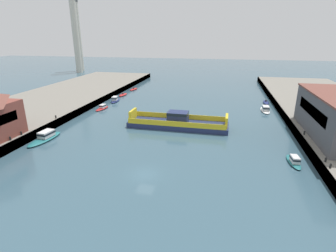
# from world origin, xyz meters

# --- Properties ---
(ground_plane) EXTENTS (400.00, 400.00, 0.00)m
(ground_plane) POSITION_xyz_m (0.00, 0.00, 0.00)
(ground_plane) COLOR #385666
(quay_left) EXTENTS (28.00, 140.00, 1.76)m
(quay_left) POSITION_xyz_m (-38.41, 20.00, 0.88)
(quay_left) COLOR gray
(quay_left) RESTS_ON ground
(chain_ferry) EXTENTS (21.59, 5.98, 3.51)m
(chain_ferry) POSITION_xyz_m (1.05, 21.22, 1.07)
(chain_ferry) COLOR navy
(chain_ferry) RESTS_ON ground
(moored_boat_near_left) EXTENTS (2.34, 7.27, 1.48)m
(moored_boat_near_left) POSITION_xyz_m (21.38, 38.69, 0.57)
(moored_boat_near_left) COLOR white
(moored_boat_near_left) RESTS_ON ground
(moored_boat_near_right) EXTENTS (2.01, 5.45, 1.35)m
(moored_boat_near_right) POSITION_xyz_m (21.74, 8.11, 0.51)
(moored_boat_near_right) COLOR #237075
(moored_boat_near_right) RESTS_ON ground
(moored_boat_mid_left) EXTENTS (1.64, 5.26, 1.09)m
(moored_boat_mid_left) POSITION_xyz_m (22.69, 47.60, 0.31)
(moored_boat_mid_left) COLOR navy
(moored_boat_mid_left) RESTS_ON ground
(moored_boat_mid_right) EXTENTS (3.18, 8.51, 1.66)m
(moored_boat_mid_right) POSITION_xyz_m (-22.45, 8.75, 0.62)
(moored_boat_mid_right) COLOR #237075
(moored_boat_mid_right) RESTS_ON ground
(moored_boat_far_left) EXTENTS (2.19, 5.31, 1.01)m
(moored_boat_far_left) POSITION_xyz_m (-22.09, 58.68, 0.27)
(moored_boat_far_left) COLOR red
(moored_boat_far_left) RESTS_ON ground
(moored_boat_far_right) EXTENTS (2.02, 5.12, 1.05)m
(moored_boat_far_right) POSITION_xyz_m (-22.38, 48.82, 0.29)
(moored_boat_far_right) COLOR red
(moored_boat_far_right) RESTS_ON ground
(moored_boat_upstream_a) EXTENTS (2.80, 6.74, 1.56)m
(moored_boat_upstream_a) POSITION_xyz_m (-21.68, 40.61, 0.59)
(moored_boat_upstream_a) COLOR navy
(moored_boat_upstream_a) RESTS_ON ground
(moored_boat_upstream_b) EXTENTS (2.37, 5.61, 1.23)m
(moored_boat_upstream_b) POSITION_xyz_m (-21.59, 31.57, 0.46)
(moored_boat_upstream_b) COLOR red
(moored_boat_upstream_b) RESTS_ON ground
(bollard_left_mid) EXTENTS (0.32, 0.32, 0.71)m
(bollard_left_mid) POSITION_xyz_m (-25.25, 3.50, 2.15)
(bollard_left_mid) COLOR black
(bollard_left_mid) RESTS_ON quay_left
(bollard_right_mid) EXTENTS (0.32, 0.32, 0.71)m
(bollard_right_mid) POSITION_xyz_m (25.25, 4.00, 2.15)
(bollard_right_mid) COLOR black
(bollard_right_mid) RESTS_ON quay_right
(bollard_left_aft) EXTENTS (0.32, 0.32, 0.71)m
(bollard_left_aft) POSITION_xyz_m (-25.25, 6.15, 2.15)
(bollard_left_aft) COLOR black
(bollard_left_aft) RESTS_ON quay_left
(bollard_right_aft) EXTENTS (0.32, 0.32, 0.71)m
(bollard_right_aft) POSITION_xyz_m (25.25, 5.90, 2.15)
(bollard_right_aft) COLOR black
(bollard_right_aft) RESTS_ON quay_right
(bollard_left_far) EXTENTS (0.32, 0.32, 0.71)m
(bollard_left_far) POSITION_xyz_m (-25.25, 16.52, 2.15)
(bollard_left_far) COLOR black
(bollard_left_far) RESTS_ON quay_left
(bollard_right_far) EXTENTS (0.32, 0.32, 0.71)m
(bollard_right_far) POSITION_xyz_m (25.25, 17.15, 2.15)
(bollard_right_far) COLOR black
(bollard_right_far) RESTS_ON quay_right
(smokestack_distant_a) EXTENTS (3.39, 3.39, 37.51)m
(smokestack_distant_a) POSITION_xyz_m (-69.32, 105.35, 19.79)
(smokestack_distant_a) COLOR beige
(smokestack_distant_a) RESTS_ON ground
(smokestack_distant_b) EXTENTS (3.47, 3.47, 37.67)m
(smokestack_distant_b) POSITION_xyz_m (-66.25, 97.87, 19.88)
(smokestack_distant_b) COLOR beige
(smokestack_distant_b) RESTS_ON ground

